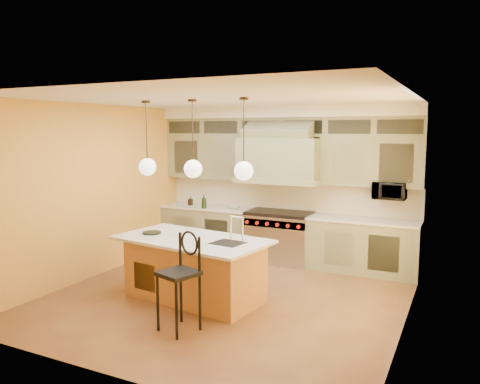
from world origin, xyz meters
The scene contains 18 objects.
floor centered at (0.00, 0.00, 0.00)m, with size 5.00×5.00×0.00m, color brown.
ceiling centered at (0.00, 0.00, 2.90)m, with size 5.00×5.00×0.00m, color white.
wall_back centered at (0.00, 2.50, 1.45)m, with size 5.00×5.00×0.00m, color gold.
wall_front centered at (0.00, -2.50, 1.45)m, with size 5.00×5.00×0.00m, color gold.
wall_left centered at (-2.50, 0.00, 1.45)m, with size 5.00×5.00×0.00m, color gold.
wall_right centered at (2.50, 0.00, 1.45)m, with size 5.00×5.00×0.00m, color gold.
back_cabinetry centered at (0.00, 2.23, 1.43)m, with size 5.00×0.77×2.90m.
range centered at (0.00, 2.14, 0.49)m, with size 1.20×0.74×0.96m.
kitchen_island centered at (-0.40, -0.25, 0.47)m, with size 2.34×1.47×1.35m.
counter_stool centered at (0.02, -1.25, 0.71)m, with size 0.54×0.54×1.23m.
microwave centered at (1.95, 2.25, 1.45)m, with size 0.54×0.37×0.30m, color black.
oil_bottle_a centered at (-1.50, 1.92, 1.08)m, with size 0.11×0.11×0.27m, color black.
oil_bottle_b centered at (-1.96, 2.15, 1.03)m, with size 0.08×0.08×0.18m, color black.
fruit_bowl centered at (-0.98, 2.15, 0.97)m, with size 0.25×0.25×0.06m, color beige.
cup centered at (-0.56, -0.33, 0.96)m, with size 0.09×0.09×0.08m, color silver.
pendant_left centered at (-1.20, -0.25, 1.95)m, with size 0.26×0.26×1.11m.
pendant_center centered at (-0.40, -0.25, 1.95)m, with size 0.26×0.26×1.11m.
pendant_right centered at (0.40, -0.25, 1.95)m, with size 0.26×0.26×1.11m.
Camera 1 is at (3.11, -5.92, 2.46)m, focal length 35.00 mm.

